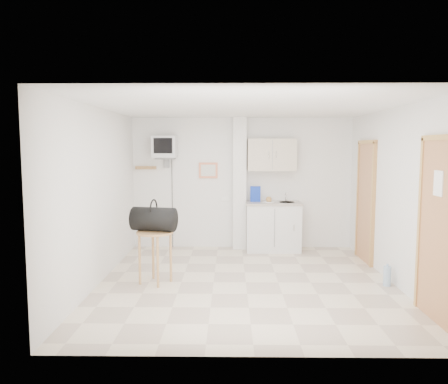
{
  "coord_description": "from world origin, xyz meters",
  "views": [
    {
      "loc": [
        -0.23,
        -6.13,
        1.95
      ],
      "look_at": [
        -0.32,
        0.6,
        1.25
      ],
      "focal_mm": 35.0,
      "sensor_mm": 36.0,
      "label": 1
    }
  ],
  "objects_px": {
    "crt_television": "(165,148)",
    "water_bottle": "(387,276)",
    "duffel_bag": "(154,219)",
    "round_table": "(155,241)"
  },
  "relations": [
    {
      "from": "duffel_bag",
      "to": "crt_television",
      "type": "bearing_deg",
      "value": 105.73
    },
    {
      "from": "duffel_bag",
      "to": "water_bottle",
      "type": "distance_m",
      "value": 3.39
    },
    {
      "from": "duffel_bag",
      "to": "water_bottle",
      "type": "bearing_deg",
      "value": 9.77
    },
    {
      "from": "crt_television",
      "to": "duffel_bag",
      "type": "distance_m",
      "value": 2.26
    },
    {
      "from": "round_table",
      "to": "water_bottle",
      "type": "height_order",
      "value": "round_table"
    },
    {
      "from": "round_table",
      "to": "duffel_bag",
      "type": "bearing_deg",
      "value": 115.97
    },
    {
      "from": "water_bottle",
      "to": "crt_television",
      "type": "bearing_deg",
      "value": 147.9
    },
    {
      "from": "duffel_bag",
      "to": "round_table",
      "type": "bearing_deg",
      "value": -52.0
    },
    {
      "from": "crt_television",
      "to": "water_bottle",
      "type": "height_order",
      "value": "crt_television"
    },
    {
      "from": "crt_television",
      "to": "water_bottle",
      "type": "xyz_separation_m",
      "value": [
        3.43,
        -2.15,
        -1.79
      ]
    }
  ]
}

